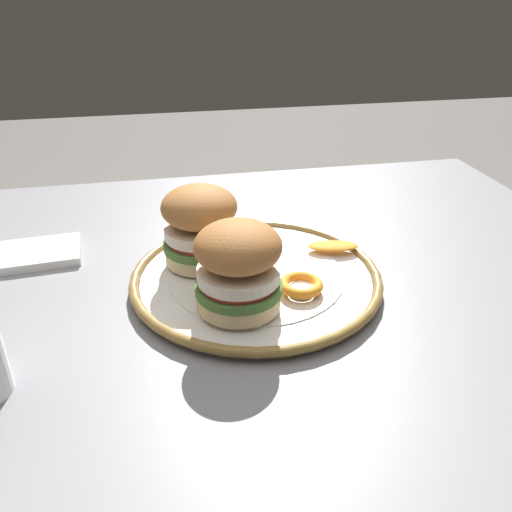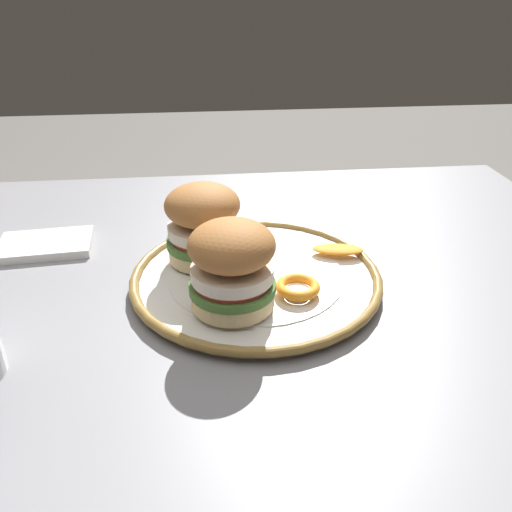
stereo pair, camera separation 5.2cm
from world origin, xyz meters
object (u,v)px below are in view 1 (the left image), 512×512
Objects in this scene: dining_table at (200,363)px; dinner_plate at (256,277)px; sandwich_half_right at (200,224)px; sandwich_half_left at (238,266)px.

dinner_plate reaches higher than dining_table.
dinner_plate is at bearing -35.19° from sandwich_half_right.
sandwich_half_left is 0.95× the size of sandwich_half_right.
sandwich_half_left is at bearing -75.51° from sandwich_half_right.
sandwich_half_left is at bearing -115.83° from dinner_plate.
dining_table is 0.18m from sandwich_half_right.
dining_table is 9.86× the size of sandwich_half_right.
sandwich_half_right reaches higher than dining_table.
dining_table is at bearing 133.19° from sandwich_half_left.
sandwich_half_left reaches higher than dining_table.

